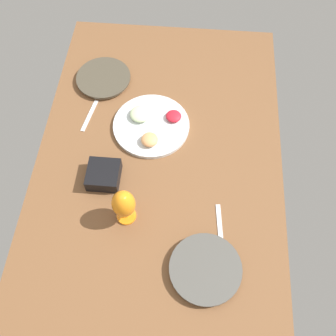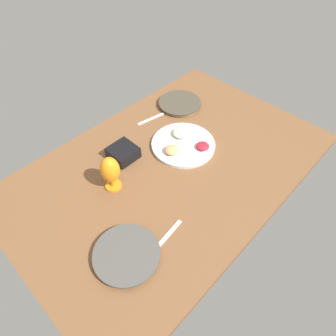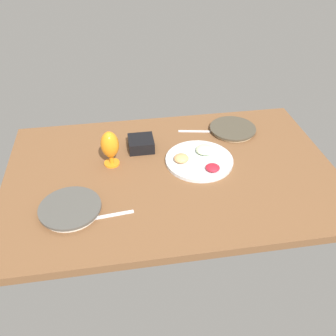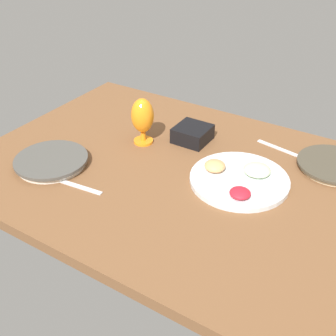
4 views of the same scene
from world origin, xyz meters
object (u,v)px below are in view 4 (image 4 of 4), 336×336
(hurricane_glass_orange, at_px, (143,117))
(square_bowl_black, at_px, (192,133))
(dinner_plate_right, at_px, (51,161))
(dinner_plate_left, at_px, (334,165))
(fruit_platter, at_px, (239,178))

(hurricane_glass_orange, distance_m, square_bowl_black, 0.21)
(dinner_plate_right, xyz_separation_m, hurricane_glass_orange, (-0.19, -0.31, 0.09))
(dinner_plate_left, distance_m, dinner_plate_right, 1.01)
(square_bowl_black, bearing_deg, fruit_platter, 149.25)
(dinner_plate_right, bearing_deg, fruit_platter, -157.00)
(fruit_platter, bearing_deg, hurricane_glass_orange, -6.69)
(hurricane_glass_orange, xyz_separation_m, square_bowl_black, (-0.16, -0.11, -0.08))
(dinner_plate_right, bearing_deg, hurricane_glass_orange, -120.70)
(fruit_platter, distance_m, hurricane_glass_orange, 0.45)
(square_bowl_black, bearing_deg, dinner_plate_left, -170.15)
(hurricane_glass_orange, bearing_deg, dinner_plate_left, -163.41)
(fruit_platter, relative_size, hurricane_glass_orange, 1.83)
(dinner_plate_left, distance_m, hurricane_glass_orange, 0.72)
(square_bowl_black, bearing_deg, dinner_plate_right, 51.06)
(dinner_plate_right, height_order, square_bowl_black, square_bowl_black)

